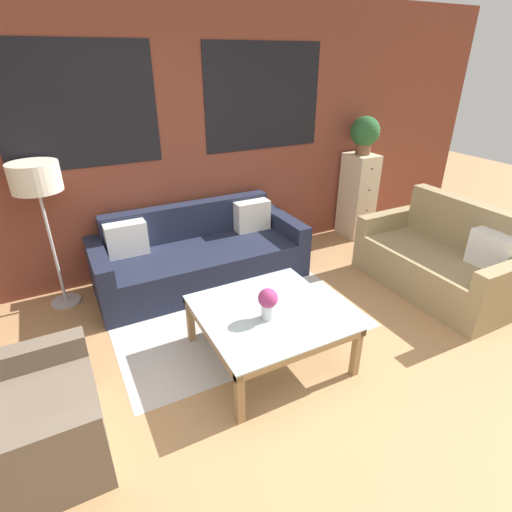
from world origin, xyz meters
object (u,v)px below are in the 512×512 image
object	(u,v)px
potted_plant	(365,133)
couch_dark	(200,257)
floor_lamp	(36,183)
flower_vase	(268,302)
armchair_corner	(20,426)
settee_vintage	(440,262)
coffee_table	(269,317)
drawer_cabinet	(357,196)

from	to	relation	value
potted_plant	couch_dark	bearing A→B (deg)	-174.82
floor_lamp	flower_vase	size ratio (longest dim) A/B	5.57
potted_plant	flower_vase	size ratio (longest dim) A/B	1.83
armchair_corner	flower_vase	bearing A→B (deg)	2.53
armchair_corner	potted_plant	distance (m)	4.52
armchair_corner	couch_dark	bearing A→B (deg)	43.03
armchair_corner	flower_vase	world-z (taller)	armchair_corner
couch_dark	floor_lamp	bearing A→B (deg)	172.00
floor_lamp	flower_vase	world-z (taller)	floor_lamp
armchair_corner	floor_lamp	bearing A→B (deg)	79.34
settee_vintage	potted_plant	bearing A→B (deg)	83.62
coffee_table	potted_plant	distance (m)	2.97
potted_plant	floor_lamp	bearing A→B (deg)	-179.75
floor_lamp	potted_plant	world-z (taller)	potted_plant
coffee_table	flower_vase	bearing A→B (deg)	-124.60
couch_dark	potted_plant	xyz separation A→B (m)	(2.30, 0.21, 1.08)
coffee_table	floor_lamp	bearing A→B (deg)	130.73
settee_vintage	potted_plant	xyz separation A→B (m)	(0.17, 1.53, 1.05)
couch_dark	settee_vintage	xyz separation A→B (m)	(2.13, -1.32, 0.03)
flower_vase	armchair_corner	bearing A→B (deg)	-177.47
settee_vintage	drawer_cabinet	xyz separation A→B (m)	(0.17, 1.53, 0.24)
floor_lamp	potted_plant	xyz separation A→B (m)	(3.67, 0.02, 0.14)
potted_plant	flower_vase	world-z (taller)	potted_plant
armchair_corner	coffee_table	xyz separation A→B (m)	(1.74, 0.15, 0.11)
armchair_corner	flower_vase	xyz separation A→B (m)	(1.69, 0.07, 0.31)
coffee_table	settee_vintage	bearing A→B (deg)	3.37
armchair_corner	floor_lamp	xyz separation A→B (m)	(0.34, 1.78, 0.94)
settee_vintage	flower_vase	bearing A→B (deg)	-174.71
settee_vintage	floor_lamp	distance (m)	3.92
coffee_table	floor_lamp	size ratio (longest dim) A/B	0.75
potted_plant	armchair_corner	bearing A→B (deg)	-155.81
couch_dark	potted_plant	size ratio (longest dim) A/B	4.74
couch_dark	floor_lamp	world-z (taller)	floor_lamp
armchair_corner	drawer_cabinet	distance (m)	4.40
coffee_table	potted_plant	size ratio (longest dim) A/B	2.27
coffee_table	couch_dark	bearing A→B (deg)	91.49
couch_dark	potted_plant	bearing A→B (deg)	5.18
drawer_cabinet	potted_plant	size ratio (longest dim) A/B	2.37
coffee_table	potted_plant	bearing A→B (deg)	36.08
settee_vintage	armchair_corner	size ratio (longest dim) A/B	1.80
settee_vintage	flower_vase	size ratio (longest dim) A/B	6.27
coffee_table	drawer_cabinet	distance (m)	2.81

